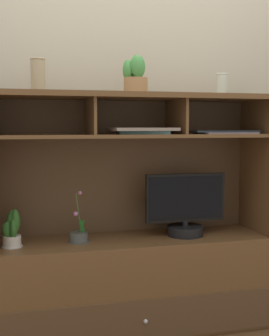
{
  "coord_description": "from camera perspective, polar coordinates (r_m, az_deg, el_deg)",
  "views": [
    {
      "loc": [
        -0.67,
        -2.59,
        1.21
      ],
      "look_at": [
        0.0,
        0.0,
        0.96
      ],
      "focal_mm": 49.13,
      "sensor_mm": 36.0,
      "label": 1
    }
  ],
  "objects": [
    {
      "name": "media_console",
      "position": [
        2.79,
        -0.04,
        -10.9
      ],
      "size": [
        1.67,
        0.49,
        1.39
      ],
      "color": "brown",
      "rests_on": "ground"
    },
    {
      "name": "potted_succulent",
      "position": [
        2.66,
        0.11,
        11.38
      ],
      "size": [
        0.16,
        0.16,
        0.21
      ],
      "color": "#AB7C4D",
      "rests_on": "media_console"
    },
    {
      "name": "back_wall",
      "position": [
        2.93,
        -1.28,
        9.03
      ],
      "size": [
        6.0,
        0.02,
        2.8
      ],
      "primitive_type": "cube",
      "color": "beige",
      "rests_on": "ground"
    },
    {
      "name": "ceramic_vase",
      "position": [
        2.63,
        -11.88,
        11.21
      ],
      "size": [
        0.08,
        0.08,
        0.19
      ],
      "color": "tan",
      "rests_on": "media_console"
    },
    {
      "name": "magazine_stack_left",
      "position": [
        2.64,
        1.0,
        4.67
      ],
      "size": [
        0.38,
        0.27,
        0.04
      ],
      "color": "#486B71",
      "rests_on": "media_console"
    },
    {
      "name": "floor_plane",
      "position": [
        2.94,
        0.0,
        -19.23
      ],
      "size": [
        6.0,
        6.0,
        0.02
      ],
      "primitive_type": "cube",
      "color": "brown",
      "rests_on": "ground"
    },
    {
      "name": "magazine_stack_centre",
      "position": [
        2.82,
        10.98,
        4.39
      ],
      "size": [
        0.42,
        0.29,
        0.02
      ],
      "color": "slate",
      "rests_on": "media_console"
    },
    {
      "name": "tv_monitor",
      "position": [
        2.79,
        6.33,
        -5.17
      ],
      "size": [
        0.49,
        0.22,
        0.38
      ],
      "color": "black",
      "rests_on": "media_console"
    },
    {
      "name": "potted_orchid",
      "position": [
        2.66,
        -6.92,
        -8.37
      ],
      "size": [
        0.12,
        0.12,
        0.29
      ],
      "color": "#494E4A",
      "rests_on": "media_console"
    },
    {
      "name": "potted_fern",
      "position": [
        2.61,
        -14.94,
        -7.41
      ],
      "size": [
        0.11,
        0.11,
        0.21
      ],
      "color": "silver",
      "rests_on": "media_console"
    },
    {
      "name": "accent_vase",
      "position": [
        2.86,
        10.82,
        10.16
      ],
      "size": [
        0.07,
        0.07,
        0.13
      ],
      "color": "silver",
      "rests_on": "media_console"
    }
  ]
}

